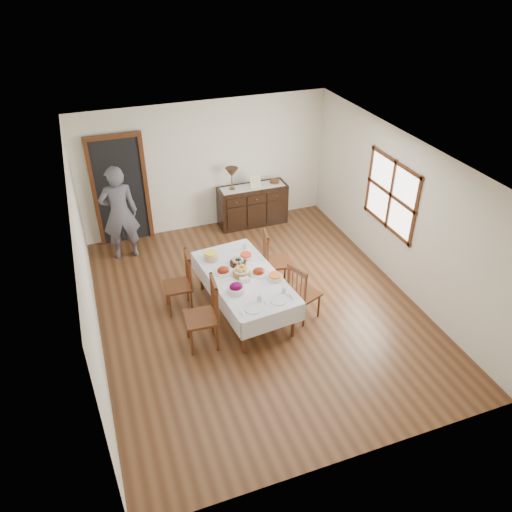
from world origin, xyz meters
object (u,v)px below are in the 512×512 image
object	(u,v)px
chair_right_near	(302,292)
table_lamp	(232,173)
person	(119,210)
chair_left_near	(205,314)
chair_right_far	(274,259)
dining_table	(244,280)
chair_left_far	(181,282)
sideboard	(253,205)

from	to	relation	value
chair_right_near	table_lamp	world-z (taller)	table_lamp
person	table_lamp	distance (m)	2.31
chair_left_near	chair_right_near	world-z (taller)	chair_left_near
chair_right_far	table_lamp	world-z (taller)	table_lamp
dining_table	chair_right_far	size ratio (longest dim) A/B	1.99
chair_left_far	dining_table	bearing A→B (deg)	67.94
chair_right_near	chair_left_near	bearing A→B (deg)	70.44
chair_right_near	table_lamp	distance (m)	3.27
chair_right_far	person	distance (m)	2.97
table_lamp	person	bearing A→B (deg)	-170.37
dining_table	table_lamp	xyz separation A→B (m)	(0.68, 2.73, 0.59)
table_lamp	sideboard	bearing A→B (deg)	-0.85
chair_left_far	sideboard	distance (m)	3.07
chair_left_far	person	size ratio (longest dim) A/B	0.52
sideboard	table_lamp	bearing A→B (deg)	179.15
chair_left_far	chair_right_far	xyz separation A→B (m)	(1.63, 0.08, 0.02)
chair_right_near	person	xyz separation A→B (m)	(-2.37, 2.81, 0.47)
chair_left_near	chair_right_far	size ratio (longest dim) A/B	1.05
chair_left_far	chair_right_near	bearing A→B (deg)	65.30
dining_table	chair_right_near	distance (m)	0.92
person	chair_right_near	bearing A→B (deg)	130.54
person	chair_right_far	bearing A→B (deg)	141.50
chair_right_near	chair_right_far	bearing A→B (deg)	-16.97
dining_table	chair_left_near	distance (m)	0.94
chair_right_near	chair_right_far	size ratio (longest dim) A/B	0.94
sideboard	person	xyz separation A→B (m)	(-2.69, -0.38, 0.55)
dining_table	sideboard	distance (m)	2.95
dining_table	chair_left_near	bearing A→B (deg)	-151.89
chair_left_near	person	xyz separation A→B (m)	(-0.81, 2.87, 0.41)
sideboard	person	size ratio (longest dim) A/B	0.73
chair_left_near	table_lamp	distance (m)	3.62
sideboard	person	world-z (taller)	person
chair_left_near	chair_right_far	xyz separation A→B (m)	(1.48, 1.03, -0.02)
chair_left_far	chair_right_near	world-z (taller)	chair_left_far
chair_left_near	sideboard	world-z (taller)	chair_left_near
sideboard	chair_left_far	bearing A→B (deg)	-131.45
sideboard	chair_left_near	bearing A→B (deg)	-120.14
chair_left_far	person	xyz separation A→B (m)	(-0.66, 1.92, 0.46)
sideboard	person	distance (m)	2.77
chair_left_far	person	bearing A→B (deg)	-158.47
chair_left_far	chair_right_far	distance (m)	1.63
chair_left_near	chair_left_far	world-z (taller)	chair_left_near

